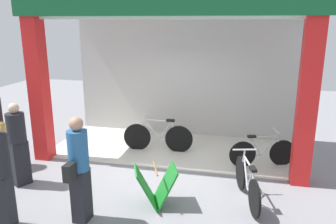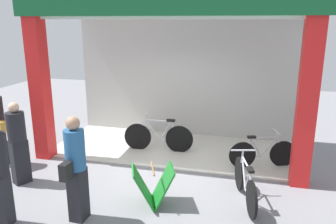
{
  "view_description": "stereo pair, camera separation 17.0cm",
  "coord_description": "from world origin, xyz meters",
  "px_view_note": "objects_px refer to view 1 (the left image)",
  "views": [
    {
      "loc": [
        1.7,
        -6.72,
        3.2
      ],
      "look_at": [
        0.0,
        0.64,
        1.15
      ],
      "focal_mm": 36.09,
      "sensor_mm": 36.0,
      "label": 1
    },
    {
      "loc": [
        1.87,
        -6.68,
        3.2
      ],
      "look_at": [
        0.0,
        0.64,
        1.15
      ],
      "focal_mm": 36.09,
      "sensor_mm": 36.0,
      "label": 2
    }
  ],
  "objects_px": {
    "sandwich_board_sign": "(156,186)",
    "pedestrian_1": "(0,175)",
    "bicycle_inside_0": "(158,137)",
    "bicycle_parked_0": "(247,183)",
    "pedestrian_3": "(79,169)",
    "pedestrian_2": "(18,143)",
    "bicycle_inside_1": "(262,152)"
  },
  "relations": [
    {
      "from": "bicycle_inside_0",
      "to": "bicycle_inside_1",
      "type": "bearing_deg",
      "value": -8.09
    },
    {
      "from": "pedestrian_2",
      "to": "pedestrian_1",
      "type": "bearing_deg",
      "value": -62.69
    },
    {
      "from": "bicycle_inside_0",
      "to": "bicycle_parked_0",
      "type": "xyz_separation_m",
      "value": [
        2.19,
        -2.01,
        -0.03
      ]
    },
    {
      "from": "bicycle_inside_0",
      "to": "pedestrian_3",
      "type": "xyz_separation_m",
      "value": [
        -0.45,
        -3.26,
        0.54
      ]
    },
    {
      "from": "pedestrian_3",
      "to": "pedestrian_1",
      "type": "bearing_deg",
      "value": -156.19
    },
    {
      "from": "sandwich_board_sign",
      "to": "pedestrian_3",
      "type": "height_order",
      "value": "pedestrian_3"
    },
    {
      "from": "bicycle_inside_0",
      "to": "bicycle_inside_1",
      "type": "relative_size",
      "value": 1.19
    },
    {
      "from": "sandwich_board_sign",
      "to": "pedestrian_2",
      "type": "height_order",
      "value": "pedestrian_2"
    },
    {
      "from": "pedestrian_2",
      "to": "pedestrian_3",
      "type": "relative_size",
      "value": 0.95
    },
    {
      "from": "bicycle_inside_1",
      "to": "sandwich_board_sign",
      "type": "height_order",
      "value": "bicycle_inside_1"
    },
    {
      "from": "bicycle_inside_0",
      "to": "sandwich_board_sign",
      "type": "relative_size",
      "value": 1.97
    },
    {
      "from": "pedestrian_2",
      "to": "bicycle_parked_0",
      "type": "bearing_deg",
      "value": 4.3
    },
    {
      "from": "bicycle_inside_1",
      "to": "pedestrian_1",
      "type": "xyz_separation_m",
      "value": [
        -4.04,
        -3.37,
        0.59
      ]
    },
    {
      "from": "bicycle_parked_0",
      "to": "sandwich_board_sign",
      "type": "xyz_separation_m",
      "value": [
        -1.58,
        -0.5,
        -0.0
      ]
    },
    {
      "from": "bicycle_inside_0",
      "to": "pedestrian_1",
      "type": "distance_m",
      "value": 4.06
    },
    {
      "from": "bicycle_inside_1",
      "to": "sandwich_board_sign",
      "type": "distance_m",
      "value": 2.88
    },
    {
      "from": "sandwich_board_sign",
      "to": "pedestrian_1",
      "type": "xyz_separation_m",
      "value": [
        -2.13,
        -1.22,
        0.57
      ]
    },
    {
      "from": "pedestrian_3",
      "to": "sandwich_board_sign",
      "type": "bearing_deg",
      "value": 35.2
    },
    {
      "from": "bicycle_parked_0",
      "to": "pedestrian_2",
      "type": "height_order",
      "value": "pedestrian_2"
    },
    {
      "from": "bicycle_inside_0",
      "to": "sandwich_board_sign",
      "type": "height_order",
      "value": "bicycle_inside_0"
    },
    {
      "from": "bicycle_inside_1",
      "to": "pedestrian_1",
      "type": "bearing_deg",
      "value": -140.19
    },
    {
      "from": "pedestrian_1",
      "to": "pedestrian_2",
      "type": "height_order",
      "value": "pedestrian_1"
    },
    {
      "from": "pedestrian_1",
      "to": "sandwich_board_sign",
      "type": "bearing_deg",
      "value": 29.8
    },
    {
      "from": "sandwich_board_sign",
      "to": "pedestrian_3",
      "type": "distance_m",
      "value": 1.41
    },
    {
      "from": "pedestrian_3",
      "to": "bicycle_parked_0",
      "type": "bearing_deg",
      "value": 25.26
    },
    {
      "from": "pedestrian_1",
      "to": "pedestrian_2",
      "type": "bearing_deg",
      "value": 117.31
    },
    {
      "from": "pedestrian_2",
      "to": "sandwich_board_sign",
      "type": "bearing_deg",
      "value": -3.36
    },
    {
      "from": "bicycle_inside_1",
      "to": "pedestrian_3",
      "type": "bearing_deg",
      "value": -135.74
    },
    {
      "from": "pedestrian_3",
      "to": "bicycle_inside_0",
      "type": "bearing_deg",
      "value": 82.17
    },
    {
      "from": "bicycle_inside_0",
      "to": "pedestrian_3",
      "type": "relative_size",
      "value": 0.99
    },
    {
      "from": "bicycle_inside_1",
      "to": "bicycle_parked_0",
      "type": "xyz_separation_m",
      "value": [
        -0.33,
        -1.65,
        0.02
      ]
    },
    {
      "from": "pedestrian_1",
      "to": "pedestrian_3",
      "type": "distance_m",
      "value": 1.17
    }
  ]
}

